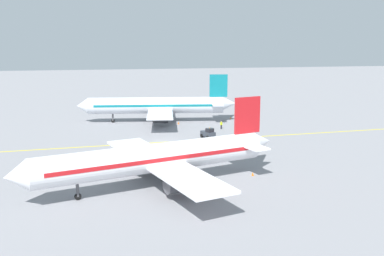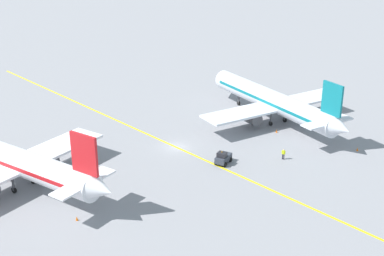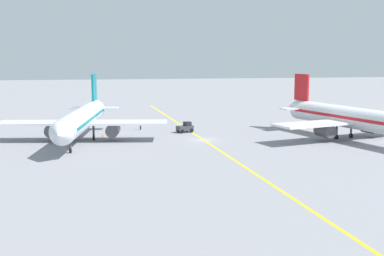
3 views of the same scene
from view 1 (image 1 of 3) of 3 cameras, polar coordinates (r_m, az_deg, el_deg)
The scene contains 10 objects.
ground_plane at distance 81.24m, azimuth -3.81°, elevation -1.82°, with size 400.00×400.00×0.00m, color gray.
apron_yellow_centreline at distance 81.24m, azimuth -3.81°, elevation -1.82°, with size 0.40×120.00×0.01m, color yellow.
airplane_at_gate at distance 56.29m, azimuth -4.48°, elevation -3.86°, with size 28.31×34.84×10.60m.
airplane_adjacent_stand at distance 100.38m, azimuth -4.36°, elevation 2.84°, with size 28.45×35.51×10.60m.
baggage_tug_dark at distance 84.33m, azimuth 2.08°, elevation -0.69°, with size 3.35×2.63×2.11m.
ground_crew_worker at distance 93.00m, azimuth 3.74°, elevation 0.43°, with size 0.36×0.53×1.68m.
traffic_cone_near_nose at distance 98.30m, azimuth -1.72°, elevation 0.66°, with size 0.32×0.32×0.55m, color orange.
traffic_cone_mid_apron at distance 62.07m, azimuth 7.72°, elevation -5.78°, with size 0.32×0.32×0.55m, color orange.
traffic_cone_by_wingtip at distance 61.25m, azimuth -1.03°, elevation -5.91°, with size 0.32×0.32×0.55m, color orange.
traffic_cone_far_edge at distance 105.15m, azimuth 4.91°, elevation 1.32°, with size 0.32×0.32×0.55m, color orange.
Camera 1 is at (-78.47, 10.27, 18.37)m, focal length 42.00 mm.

